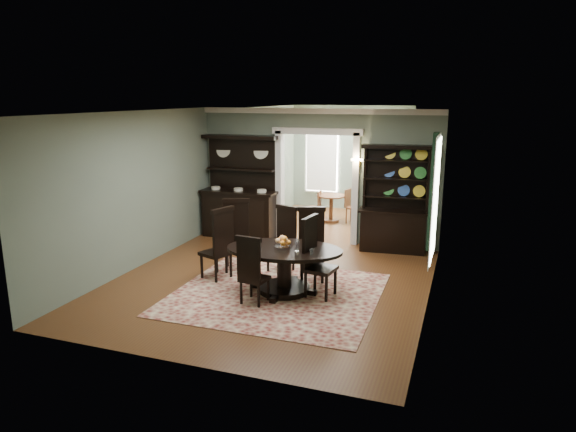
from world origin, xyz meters
The scene contains 19 objects.
room centered at (0.00, 0.04, 1.58)m, with size 5.51×6.01×3.01m.
parlor centered at (0.00, 5.53, 1.52)m, with size 3.51×3.50×3.01m.
doorway_trim centered at (0.00, 3.00, 1.62)m, with size 2.08×0.25×2.57m.
right_window centered at (2.69, 0.93, 1.60)m, with size 0.15×1.47×2.12m.
wall_sconce centered at (0.95, 2.85, 1.89)m, with size 0.27×0.21×0.21m.
rug centered at (0.31, -0.45, 0.01)m, with size 3.37×3.13×0.01m, color maroon.
dining_table centered at (0.40, -0.30, 0.54)m, with size 2.11×2.03×0.78m.
centerpiece centered at (0.37, -0.33, 0.84)m, with size 1.33×0.85×0.22m.
chair_far_left centered at (-0.89, 0.56, 0.71)m, with size 0.65×0.63×1.36m.
chair_far_mid centered at (0.00, 0.78, 0.66)m, with size 0.57×0.55×1.25m.
chair_far_right centered at (0.64, 0.50, 0.69)m, with size 0.62×0.60×1.32m.
chair_end_left centered at (-0.90, -0.11, 0.71)m, with size 0.61×0.63×1.35m.
chair_end_right centered at (0.92, -0.27, 0.71)m, with size 0.54×0.56×1.35m.
chair_near centered at (0.10, -1.00, 0.61)m, with size 0.47×0.45×1.15m.
sideboard centered at (-1.80, 2.72, 0.83)m, with size 1.81×0.65×2.38m.
welsh_dresser centered at (1.79, 2.75, 0.82)m, with size 1.50×0.66×2.27m.
parlor_table centered at (-0.14, 4.83, 0.47)m, with size 0.77×0.77×0.72m.
parlor_chair_left centered at (-0.50, 4.61, 0.45)m, with size 0.35×0.35×0.84m.
parlor_chair_right centered at (0.40, 4.83, 0.48)m, with size 0.41×0.40×0.89m.
Camera 1 is at (3.20, -8.06, 3.28)m, focal length 32.00 mm.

